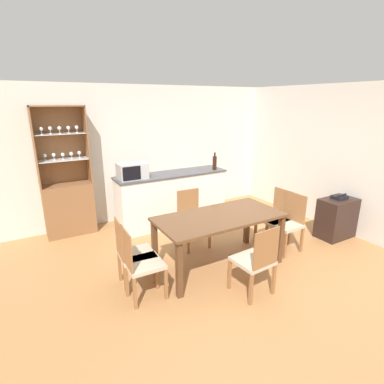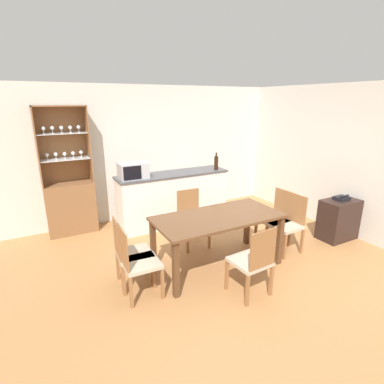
% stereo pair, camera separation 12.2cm
% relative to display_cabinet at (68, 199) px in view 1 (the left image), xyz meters
% --- Properties ---
extents(ground_plane, '(18.00, 18.00, 0.00)m').
position_rel_display_cabinet_xyz_m(ground_plane, '(1.69, -2.42, -0.63)').
color(ground_plane, '#B27A47').
extents(wall_back, '(6.80, 0.06, 2.55)m').
position_rel_display_cabinet_xyz_m(wall_back, '(1.69, 0.21, 0.65)').
color(wall_back, silver).
rests_on(wall_back, ground_plane).
extents(wall_right, '(0.06, 4.60, 2.55)m').
position_rel_display_cabinet_xyz_m(wall_right, '(4.27, -2.12, 0.65)').
color(wall_right, silver).
rests_on(wall_right, ground_plane).
extents(kitchen_counter, '(2.10, 0.55, 0.98)m').
position_rel_display_cabinet_xyz_m(kitchen_counter, '(1.76, -0.48, -0.14)').
color(kitchen_counter, white).
rests_on(kitchen_counter, ground_plane).
extents(display_cabinet, '(0.81, 0.37, 2.19)m').
position_rel_display_cabinet_xyz_m(display_cabinet, '(0.00, 0.00, 0.00)').
color(display_cabinet, brown).
rests_on(display_cabinet, ground_plane).
extents(dining_table, '(1.75, 0.85, 0.76)m').
position_rel_display_cabinet_xyz_m(dining_table, '(1.64, -2.21, 0.04)').
color(dining_table, brown).
rests_on(dining_table, ground_plane).
extents(dining_chair_head_far, '(0.44, 0.44, 0.90)m').
position_rel_display_cabinet_xyz_m(dining_chair_head_far, '(1.64, -1.46, -0.18)').
color(dining_chair_head_far, '#C1B299').
rests_on(dining_chair_head_far, ground_plane).
extents(dining_chair_side_right_near, '(0.43, 0.43, 0.90)m').
position_rel_display_cabinet_xyz_m(dining_chair_side_right_near, '(2.84, -2.33, -0.18)').
color(dining_chair_side_right_near, '#C1B299').
rests_on(dining_chair_side_right_near, ground_plane).
extents(dining_chair_side_left_far, '(0.45, 0.45, 0.90)m').
position_rel_display_cabinet_xyz_m(dining_chair_side_left_far, '(0.44, -2.08, -0.18)').
color(dining_chair_side_left_far, '#C1B299').
rests_on(dining_chair_side_left_far, ground_plane).
extents(dining_chair_head_near, '(0.44, 0.44, 0.90)m').
position_rel_display_cabinet_xyz_m(dining_chair_head_near, '(1.64, -2.96, -0.18)').
color(dining_chair_head_near, '#C1B299').
rests_on(dining_chair_head_near, ground_plane).
extents(dining_chair_side_left_near, '(0.43, 0.43, 0.90)m').
position_rel_display_cabinet_xyz_m(dining_chair_side_left_near, '(0.44, -2.34, -0.18)').
color(dining_chair_side_left_near, '#C1B299').
rests_on(dining_chair_side_left_near, ground_plane).
extents(dining_chair_side_right_far, '(0.44, 0.44, 0.90)m').
position_rel_display_cabinet_xyz_m(dining_chair_side_right_far, '(2.84, -2.08, -0.18)').
color(dining_chair_side_right_far, '#C1B299').
rests_on(dining_chair_side_right_far, ground_plane).
extents(microwave, '(0.48, 0.34, 0.27)m').
position_rel_display_cabinet_xyz_m(microwave, '(1.01, -0.51, 0.49)').
color(microwave, '#B7BABF').
rests_on(microwave, kitchen_counter).
extents(wine_bottle, '(0.08, 0.08, 0.33)m').
position_rel_display_cabinet_xyz_m(wine_bottle, '(2.62, -0.61, 0.49)').
color(wine_bottle, black).
rests_on(wine_bottle, kitchen_counter).
extents(side_cabinet, '(0.63, 0.39, 0.68)m').
position_rel_display_cabinet_xyz_m(side_cabinet, '(3.93, -2.42, -0.29)').
color(side_cabinet, black).
rests_on(side_cabinet, ground_plane).
extents(telephone, '(0.23, 0.18, 0.09)m').
position_rel_display_cabinet_xyz_m(telephone, '(3.95, -2.41, 0.09)').
color(telephone, black).
rests_on(telephone, side_cabinet).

